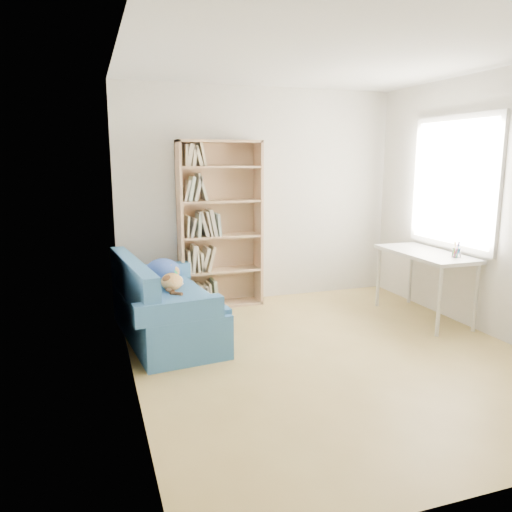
{
  "coord_description": "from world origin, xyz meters",
  "views": [
    {
      "loc": [
        -2.02,
        -3.85,
        1.77
      ],
      "look_at": [
        -0.54,
        0.54,
        0.85
      ],
      "focal_mm": 35.0,
      "sensor_mm": 36.0,
      "label": 1
    }
  ],
  "objects_px": {
    "sofa": "(163,306)",
    "pen_cup": "(457,251)",
    "desk": "(425,259)",
    "bookshelf": "(220,232)"
  },
  "relations": [
    {
      "from": "sofa",
      "to": "desk",
      "type": "distance_m",
      "value": 2.87
    },
    {
      "from": "sofa",
      "to": "bookshelf",
      "type": "bearing_deg",
      "value": 39.92
    },
    {
      "from": "bookshelf",
      "to": "pen_cup",
      "type": "distance_m",
      "value": 2.62
    },
    {
      "from": "pen_cup",
      "to": "desk",
      "type": "bearing_deg",
      "value": 107.74
    },
    {
      "from": "sofa",
      "to": "pen_cup",
      "type": "relative_size",
      "value": 9.95
    },
    {
      "from": "sofa",
      "to": "desk",
      "type": "xyz_separation_m",
      "value": [
        2.83,
        -0.33,
        0.36
      ]
    },
    {
      "from": "bookshelf",
      "to": "desk",
      "type": "distance_m",
      "value": 2.35
    },
    {
      "from": "pen_cup",
      "to": "bookshelf",
      "type": "bearing_deg",
      "value": 143.92
    },
    {
      "from": "desk",
      "to": "pen_cup",
      "type": "distance_m",
      "value": 0.39
    },
    {
      "from": "sofa",
      "to": "desk",
      "type": "bearing_deg",
      "value": -13.08
    }
  ]
}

